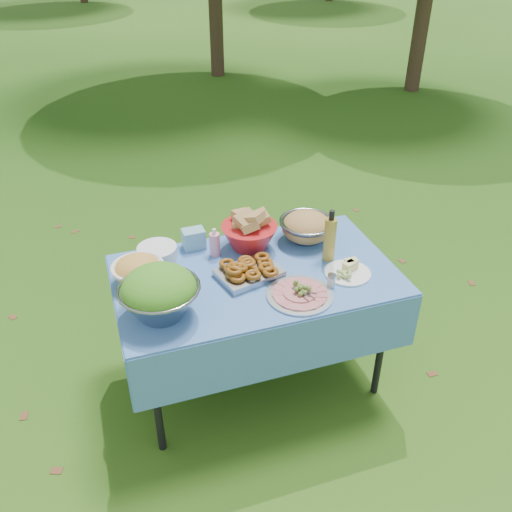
{
  "coord_description": "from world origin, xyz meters",
  "views": [
    {
      "loc": [
        -0.74,
        -2.21,
        2.38
      ],
      "look_at": [
        0.0,
        0.0,
        0.87
      ],
      "focal_mm": 38.0,
      "sensor_mm": 36.0,
      "label": 1
    }
  ],
  "objects_px": {
    "salad_bowl": "(159,293)",
    "bread_bowl": "(249,231)",
    "charcuterie_platter": "(300,290)",
    "picnic_table": "(256,329)",
    "pasta_bowl_steel": "(307,226)",
    "oil_bottle": "(330,235)",
    "plate_stack": "(157,252)"
  },
  "relations": [
    {
      "from": "bread_bowl",
      "to": "pasta_bowl_steel",
      "type": "relative_size",
      "value": 1.01
    },
    {
      "from": "pasta_bowl_steel",
      "to": "oil_bottle",
      "type": "height_order",
      "value": "oil_bottle"
    },
    {
      "from": "salad_bowl",
      "to": "picnic_table",
      "type": "bearing_deg",
      "value": 18.7
    },
    {
      "from": "salad_bowl",
      "to": "charcuterie_platter",
      "type": "distance_m",
      "value": 0.68
    },
    {
      "from": "bread_bowl",
      "to": "charcuterie_platter",
      "type": "relative_size",
      "value": 0.95
    },
    {
      "from": "plate_stack",
      "to": "bread_bowl",
      "type": "bearing_deg",
      "value": -5.45
    },
    {
      "from": "picnic_table",
      "to": "pasta_bowl_steel",
      "type": "distance_m",
      "value": 0.65
    },
    {
      "from": "picnic_table",
      "to": "plate_stack",
      "type": "height_order",
      "value": "plate_stack"
    },
    {
      "from": "salad_bowl",
      "to": "bread_bowl",
      "type": "height_order",
      "value": "salad_bowl"
    },
    {
      "from": "plate_stack",
      "to": "oil_bottle",
      "type": "bearing_deg",
      "value": -18.97
    },
    {
      "from": "bread_bowl",
      "to": "pasta_bowl_steel",
      "type": "xyz_separation_m",
      "value": [
        0.34,
        -0.02,
        -0.02
      ]
    },
    {
      "from": "bread_bowl",
      "to": "charcuterie_platter",
      "type": "distance_m",
      "value": 0.53
    },
    {
      "from": "plate_stack",
      "to": "charcuterie_platter",
      "type": "xyz_separation_m",
      "value": [
        0.6,
        -0.57,
        0.0
      ]
    },
    {
      "from": "salad_bowl",
      "to": "charcuterie_platter",
      "type": "relative_size",
      "value": 1.14
    },
    {
      "from": "picnic_table",
      "to": "bread_bowl",
      "type": "height_order",
      "value": "bread_bowl"
    },
    {
      "from": "plate_stack",
      "to": "pasta_bowl_steel",
      "type": "relative_size",
      "value": 0.69
    },
    {
      "from": "picnic_table",
      "to": "oil_bottle",
      "type": "distance_m",
      "value": 0.67
    },
    {
      "from": "pasta_bowl_steel",
      "to": "oil_bottle",
      "type": "xyz_separation_m",
      "value": [
        0.03,
        -0.23,
        0.06
      ]
    },
    {
      "from": "picnic_table",
      "to": "pasta_bowl_steel",
      "type": "relative_size",
      "value": 4.68
    },
    {
      "from": "picnic_table",
      "to": "bread_bowl",
      "type": "xyz_separation_m",
      "value": [
        0.05,
        0.26,
        0.49
      ]
    },
    {
      "from": "picnic_table",
      "to": "oil_bottle",
      "type": "height_order",
      "value": "oil_bottle"
    },
    {
      "from": "pasta_bowl_steel",
      "to": "oil_bottle",
      "type": "relative_size",
      "value": 1.05
    },
    {
      "from": "picnic_table",
      "to": "charcuterie_platter",
      "type": "relative_size",
      "value": 4.41
    },
    {
      "from": "plate_stack",
      "to": "bread_bowl",
      "type": "xyz_separation_m",
      "value": [
        0.51,
        -0.05,
        0.07
      ]
    },
    {
      "from": "plate_stack",
      "to": "pasta_bowl_steel",
      "type": "bearing_deg",
      "value": -4.8
    },
    {
      "from": "salad_bowl",
      "to": "pasta_bowl_steel",
      "type": "bearing_deg",
      "value": 24.63
    },
    {
      "from": "bread_bowl",
      "to": "charcuterie_platter",
      "type": "xyz_separation_m",
      "value": [
        0.09,
        -0.52,
        -0.07
      ]
    },
    {
      "from": "picnic_table",
      "to": "plate_stack",
      "type": "relative_size",
      "value": 6.74
    },
    {
      "from": "bread_bowl",
      "to": "salad_bowl",
      "type": "bearing_deg",
      "value": -142.61
    },
    {
      "from": "picnic_table",
      "to": "plate_stack",
      "type": "xyz_separation_m",
      "value": [
        -0.46,
        0.31,
        0.42
      ]
    },
    {
      "from": "pasta_bowl_steel",
      "to": "oil_bottle",
      "type": "distance_m",
      "value": 0.24
    },
    {
      "from": "oil_bottle",
      "to": "bread_bowl",
      "type": "bearing_deg",
      "value": 145.5
    }
  ]
}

